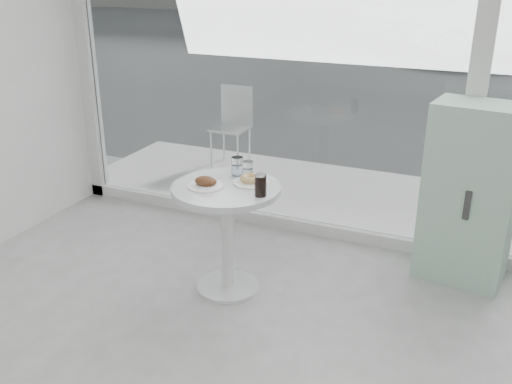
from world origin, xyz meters
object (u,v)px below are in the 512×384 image
at_px(patio_chair, 233,121).
at_px(water_tumbler_a, 237,167).
at_px(cola_glass, 261,185).
at_px(main_table, 227,217).
at_px(water_tumbler_b, 248,171).
at_px(plate_donut, 251,180).
at_px(mint_cabinet, 470,194).
at_px(plate_fritter, 206,183).
at_px(car_white, 447,18).

distance_m(patio_chair, water_tumbler_a, 2.35).
xyz_separation_m(water_tumbler_a, cola_glass, (0.29, -0.28, 0.01)).
bearing_deg(cola_glass, main_table, 166.80).
bearing_deg(water_tumbler_b, main_table, -109.78).
distance_m(plate_donut, water_tumbler_a, 0.18).
relative_size(mint_cabinet, plate_fritter, 5.47).
bearing_deg(car_white, plate_fritter, -170.96).
xyz_separation_m(plate_fritter, water_tumbler_b, (0.18, 0.26, 0.03)).
height_order(plate_fritter, plate_donut, plate_fritter).
distance_m(car_white, plate_donut, 13.17).
relative_size(patio_chair, water_tumbler_b, 7.18).
xyz_separation_m(water_tumbler_b, cola_glass, (0.20, -0.26, 0.02)).
height_order(patio_chair, plate_donut, patio_chair).
height_order(mint_cabinet, plate_fritter, mint_cabinet).
xyz_separation_m(car_white, water_tumbler_b, (0.14, -13.08, 0.04)).
xyz_separation_m(patio_chair, cola_glass, (1.33, -2.37, 0.30)).
bearing_deg(mint_cabinet, water_tumbler_a, -149.03).
xyz_separation_m(main_table, patio_chair, (-1.06, 2.30, -0.02)).
bearing_deg(cola_glass, mint_cabinet, 36.84).
xyz_separation_m(main_table, cola_glass, (0.27, -0.06, 0.29)).
bearing_deg(cola_glass, car_white, 91.45).
bearing_deg(water_tumbler_a, car_white, 90.20).
relative_size(main_table, plate_donut, 3.21).
bearing_deg(main_table, plate_donut, 41.86).
bearing_deg(car_white, main_table, -170.47).
relative_size(main_table, patio_chair, 0.90).
height_order(main_table, water_tumbler_a, water_tumbler_a).
relative_size(plate_fritter, water_tumbler_a, 1.81).
bearing_deg(plate_donut, car_white, 90.84).
height_order(plate_donut, cola_glass, cola_glass).
distance_m(patio_chair, plate_fritter, 2.57).
relative_size(car_white, cola_glass, 31.90).
distance_m(patio_chair, car_white, 11.02).
xyz_separation_m(plate_fritter, cola_glass, (0.38, 0.00, 0.04)).
height_order(plate_fritter, water_tumbler_a, water_tumbler_a).
height_order(patio_chair, water_tumbler_a, patio_chair).
bearing_deg(main_table, patio_chair, 114.76).
bearing_deg(plate_donut, plate_fritter, -143.21).
distance_m(car_white, water_tumbler_a, 13.06).
distance_m(car_white, plate_fritter, 13.34).
bearing_deg(plate_donut, mint_cabinet, 28.16).
xyz_separation_m(patio_chair, plate_fritter, (0.95, -2.37, 0.26)).
distance_m(main_table, plate_fritter, 0.28).
distance_m(main_table, water_tumbler_a, 0.35).
relative_size(mint_cabinet, water_tumbler_a, 9.90).
distance_m(plate_fritter, plate_donut, 0.30).
bearing_deg(mint_cabinet, plate_fritter, -141.81).
bearing_deg(patio_chair, water_tumbler_a, -64.23).
relative_size(mint_cabinet, patio_chair, 1.50).
bearing_deg(main_table, water_tumbler_a, 95.67).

